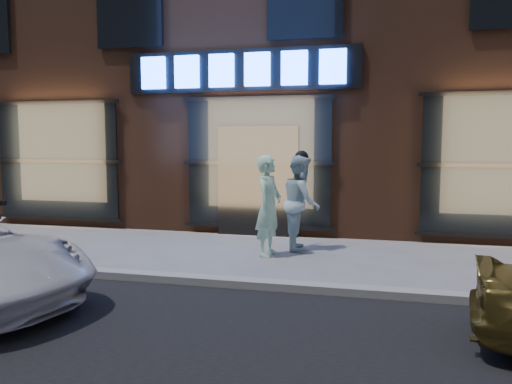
# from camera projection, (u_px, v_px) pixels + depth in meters

# --- Properties ---
(ground) EXTENTS (90.00, 90.00, 0.00)m
(ground) POSITION_uv_depth(u_px,v_px,m) (194.00, 284.00, 7.24)
(ground) COLOR slate
(ground) RESTS_ON ground
(curb) EXTENTS (60.00, 0.25, 0.12)m
(curb) POSITION_uv_depth(u_px,v_px,m) (194.00, 280.00, 7.23)
(curb) COLOR gray
(curb) RESTS_ON ground
(storefront_building) EXTENTS (30.20, 8.28, 10.30)m
(storefront_building) POSITION_uv_depth(u_px,v_px,m) (291.00, 35.00, 14.45)
(storefront_building) COLOR #54301E
(storefront_building) RESTS_ON ground
(man_bowtie) EXTENTS (0.55, 0.73, 1.82)m
(man_bowtie) POSITION_uv_depth(u_px,v_px,m) (269.00, 206.00, 8.97)
(man_bowtie) COLOR #B1E8C8
(man_bowtie) RESTS_ON ground
(man_cap) EXTENTS (0.85, 1.00, 1.81)m
(man_cap) POSITION_uv_depth(u_px,v_px,m) (301.00, 202.00, 9.53)
(man_cap) COLOR silver
(man_cap) RESTS_ON ground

